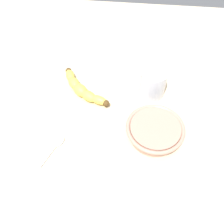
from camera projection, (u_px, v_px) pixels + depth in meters
wooden_tabletop at (112, 108)px, 84.82cm from camera, size 120.00×120.00×3.00cm
banana at (82, 89)px, 85.09cm from camera, size 15.41×16.98×3.84cm
smoothie_glass at (152, 84)px, 82.70cm from camera, size 8.26×8.26×10.00cm
ceramic_bowl at (155, 131)px, 74.64cm from camera, size 16.88×16.88×4.40cm
teaspoon at (58, 143)px, 74.77cm from camera, size 10.92×5.56×0.80cm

